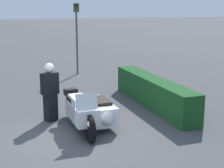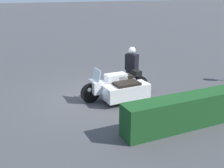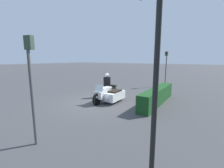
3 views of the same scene
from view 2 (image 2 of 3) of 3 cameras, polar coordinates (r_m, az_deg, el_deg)
ground_plane at (r=10.39m, az=-3.10°, el=-2.62°), size 160.00×160.00×0.00m
police_motorcycle at (r=9.84m, az=1.48°, el=-0.87°), size 2.68×1.19×1.17m
officer_rider at (r=10.93m, az=4.01°, el=3.41°), size 0.45×0.54×1.70m
hedge_bush_curbside at (r=8.60m, az=17.35°, el=-4.77°), size 4.90×0.66×0.94m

